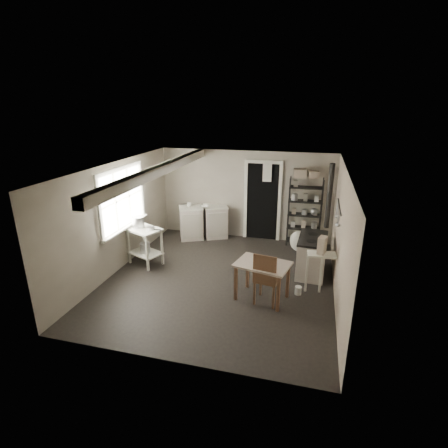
% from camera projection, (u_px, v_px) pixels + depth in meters
% --- Properties ---
extents(floor, '(5.00, 5.00, 0.00)m').
position_uv_depth(floor, '(220.00, 279.00, 7.17)').
color(floor, black).
rests_on(floor, ground).
extents(ceiling, '(5.00, 5.00, 0.00)m').
position_uv_depth(ceiling, '(220.00, 168.00, 6.42)').
color(ceiling, beige).
rests_on(ceiling, wall_back).
extents(wall_back, '(4.50, 0.02, 2.30)m').
position_uv_depth(wall_back, '(245.00, 195.00, 9.08)').
color(wall_back, '#A29A8A').
rests_on(wall_back, ground).
extents(wall_front, '(4.50, 0.02, 2.30)m').
position_uv_depth(wall_front, '(169.00, 289.00, 4.51)').
color(wall_front, '#A29A8A').
rests_on(wall_front, ground).
extents(wall_left, '(0.02, 5.00, 2.30)m').
position_uv_depth(wall_left, '(117.00, 217.00, 7.33)').
color(wall_left, '#A29A8A').
rests_on(wall_left, ground).
extents(wall_right, '(0.02, 5.00, 2.30)m').
position_uv_depth(wall_right, '(341.00, 237.00, 6.25)').
color(wall_right, '#A29A8A').
rests_on(wall_right, ground).
extents(window, '(0.12, 1.76, 1.28)m').
position_uv_depth(window, '(122.00, 199.00, 7.39)').
color(window, silver).
rests_on(window, wall_left).
extents(doorway, '(0.96, 0.10, 2.08)m').
position_uv_depth(doorway, '(262.00, 202.00, 8.99)').
color(doorway, silver).
rests_on(doorway, ground).
extents(ceiling_beam, '(0.18, 5.00, 0.18)m').
position_uv_depth(ceiling_beam, '(160.00, 170.00, 6.74)').
color(ceiling_beam, silver).
rests_on(ceiling_beam, ceiling).
extents(wallpaper_panel, '(0.01, 5.00, 2.30)m').
position_uv_depth(wallpaper_panel, '(340.00, 237.00, 6.26)').
color(wallpaper_panel, beige).
rests_on(wallpaper_panel, wall_right).
extents(utensil_rail, '(0.06, 1.20, 0.44)m').
position_uv_depth(utensil_rail, '(338.00, 206.00, 6.68)').
color(utensil_rail, '#BDBCBF').
rests_on(utensil_rail, wall_right).
extents(prep_table, '(0.88, 0.77, 0.84)m').
position_uv_depth(prep_table, '(145.00, 247.00, 7.74)').
color(prep_table, silver).
rests_on(prep_table, ground).
extents(stockpot, '(0.30, 0.30, 0.28)m').
position_uv_depth(stockpot, '(138.00, 223.00, 7.65)').
color(stockpot, '#BDBCBF').
rests_on(stockpot, prep_table).
extents(saucepan, '(0.21, 0.21, 0.09)m').
position_uv_depth(saucepan, '(151.00, 229.00, 7.54)').
color(saucepan, '#BDBCBF').
rests_on(saucepan, prep_table).
extents(bucket, '(0.23, 0.23, 0.24)m').
position_uv_depth(bucket, '(145.00, 248.00, 7.73)').
color(bucket, '#BDBCBF').
rests_on(bucket, prep_table).
extents(base_cabinets, '(1.42, 1.06, 0.86)m').
position_uv_depth(base_cabinets, '(204.00, 221.00, 9.27)').
color(base_cabinets, beige).
rests_on(base_cabinets, ground).
extents(mixing_bowl, '(0.37, 0.37, 0.07)m').
position_uv_depth(mixing_bowl, '(204.00, 204.00, 8.99)').
color(mixing_bowl, white).
rests_on(mixing_bowl, base_cabinets).
extents(counter_cup, '(0.13, 0.13, 0.10)m').
position_uv_depth(counter_cup, '(189.00, 202.00, 9.12)').
color(counter_cup, white).
rests_on(counter_cup, base_cabinets).
extents(shelf_rack, '(0.83, 0.34, 1.73)m').
position_uv_depth(shelf_rack, '(305.00, 209.00, 8.60)').
color(shelf_rack, black).
rests_on(shelf_rack, ground).
extents(shelf_jar, '(0.12, 0.12, 0.21)m').
position_uv_depth(shelf_jar, '(294.00, 192.00, 8.51)').
color(shelf_jar, white).
rests_on(shelf_jar, shelf_rack).
extents(storage_box_a, '(0.32, 0.28, 0.20)m').
position_uv_depth(storage_box_a, '(301.00, 166.00, 8.30)').
color(storage_box_a, beige).
rests_on(storage_box_a, shelf_rack).
extents(storage_box_b, '(0.28, 0.26, 0.16)m').
position_uv_depth(storage_box_b, '(314.00, 167.00, 8.25)').
color(storage_box_b, beige).
rests_on(storage_box_b, shelf_rack).
extents(stove, '(0.62, 1.05, 0.81)m').
position_uv_depth(stove, '(312.00, 254.00, 7.30)').
color(stove, beige).
rests_on(stove, ground).
extents(stovepipe, '(0.14, 0.14, 1.52)m').
position_uv_depth(stovepipe, '(329.00, 196.00, 7.25)').
color(stovepipe, black).
rests_on(stovepipe, stove).
extents(side_ledge, '(0.55, 0.33, 0.80)m').
position_uv_depth(side_ledge, '(320.00, 272.00, 6.55)').
color(side_ledge, silver).
rests_on(side_ledge, ground).
extents(oats_box, '(0.18, 0.24, 0.32)m').
position_uv_depth(oats_box, '(322.00, 243.00, 6.38)').
color(oats_box, beige).
rests_on(oats_box, side_ledge).
extents(work_table, '(1.06, 0.85, 0.71)m').
position_uv_depth(work_table, '(262.00, 280.00, 6.35)').
color(work_table, beige).
rests_on(work_table, ground).
extents(table_cup, '(0.12, 0.12, 0.10)m').
position_uv_depth(table_cup, '(272.00, 263.00, 6.02)').
color(table_cup, white).
rests_on(table_cup, work_table).
extents(chair, '(0.48, 0.49, 1.00)m').
position_uv_depth(chair, '(267.00, 278.00, 6.21)').
color(chair, brown).
rests_on(chair, ground).
extents(flour_sack, '(0.51, 0.46, 0.51)m').
position_uv_depth(flour_sack, '(299.00, 242.00, 8.46)').
color(flour_sack, silver).
rests_on(flour_sack, ground).
extents(floor_crock, '(0.16, 0.16, 0.16)m').
position_uv_depth(floor_crock, '(298.00, 291.00, 6.59)').
color(floor_crock, white).
rests_on(floor_crock, ground).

